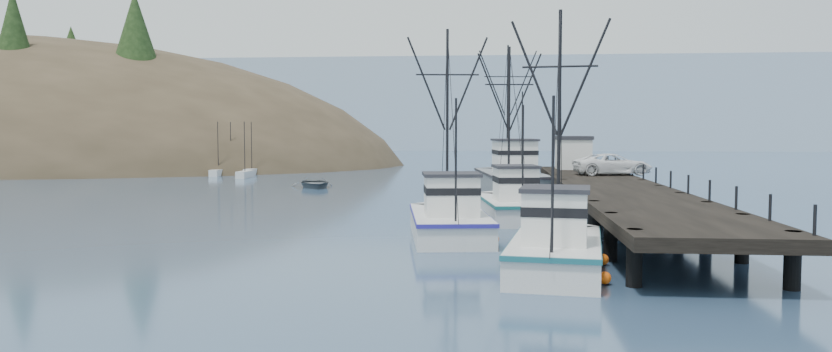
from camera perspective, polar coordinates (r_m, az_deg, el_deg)
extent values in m
plane|color=navy|center=(30.96, -6.44, -6.46)|extent=(400.00, 400.00, 0.00)
cube|color=black|center=(46.56, 15.03, -0.99)|extent=(6.00, 44.00, 0.50)
cylinder|color=black|center=(26.64, 16.44, -6.06)|extent=(0.56, 0.56, 2.00)
cylinder|color=black|center=(28.07, 26.98, -5.82)|extent=(0.56, 0.56, 2.00)
cylinder|color=black|center=(31.50, 14.75, -4.54)|extent=(0.56, 0.56, 2.00)
cylinder|color=black|center=(32.73, 23.80, -4.43)|extent=(0.56, 0.56, 2.00)
cylinder|color=black|center=(36.41, 13.51, -3.43)|extent=(0.56, 0.56, 2.00)
cylinder|color=black|center=(37.47, 21.43, -3.38)|extent=(0.56, 0.56, 2.00)
cylinder|color=black|center=(41.33, 12.57, -2.57)|extent=(0.56, 0.56, 2.00)
cylinder|color=black|center=(42.27, 19.59, -2.56)|extent=(0.56, 0.56, 2.00)
cylinder|color=black|center=(46.27, 11.83, -1.90)|extent=(0.56, 0.56, 2.00)
cylinder|color=black|center=(47.12, 18.14, -1.91)|extent=(0.56, 0.56, 2.00)
cylinder|color=black|center=(51.23, 11.24, -1.36)|extent=(0.56, 0.56, 2.00)
cylinder|color=black|center=(51.99, 16.95, -1.38)|extent=(0.56, 0.56, 2.00)
cylinder|color=black|center=(56.19, 10.75, -0.92)|extent=(0.56, 0.56, 2.00)
cylinder|color=black|center=(56.88, 15.97, -0.94)|extent=(0.56, 0.56, 2.00)
cylinder|color=black|center=(61.16, 10.34, -0.54)|extent=(0.56, 0.56, 2.00)
cylinder|color=black|center=(61.79, 15.15, -0.57)|extent=(0.56, 0.56, 2.00)
cylinder|color=black|center=(66.13, 9.99, -0.23)|extent=(0.56, 0.56, 2.00)
cylinder|color=black|center=(66.72, 14.45, -0.25)|extent=(0.56, 0.56, 2.00)
cube|color=beige|center=(96.70, -21.67, 1.02)|extent=(4.00, 5.00, 2.80)
cube|color=beige|center=(103.07, -23.61, 1.12)|extent=(4.00, 5.00, 2.80)
cube|color=beige|center=(100.39, -18.06, 1.19)|extent=(4.00, 5.00, 2.80)
cube|color=#9EB2C6|center=(199.90, 6.72, 2.09)|extent=(360.00, 40.00, 26.00)
cube|color=silver|center=(219.82, -6.50, 2.23)|extent=(180.00, 25.00, 18.00)
cube|color=silver|center=(88.00, -14.96, 0.20)|extent=(1.00, 3.50, 0.90)
cylinder|color=black|center=(87.88, -14.99, 2.09)|extent=(0.08, 0.08, 6.00)
cube|color=silver|center=(93.95, -23.67, 0.23)|extent=(1.00, 3.50, 0.90)
cylinder|color=black|center=(93.84, -23.72, 2.00)|extent=(0.08, 0.08, 6.00)
cube|color=silver|center=(93.94, -19.76, 0.32)|extent=(1.00, 3.50, 0.90)
cylinder|color=black|center=(93.82, -19.80, 2.09)|extent=(0.08, 0.08, 6.00)
cube|color=silver|center=(90.30, -14.03, 0.31)|extent=(1.00, 3.50, 0.90)
cylinder|color=black|center=(90.18, -14.06, 2.14)|extent=(0.08, 0.08, 6.00)
cube|color=silver|center=(88.80, -12.51, 0.27)|extent=(1.00, 3.50, 0.90)
cylinder|color=black|center=(88.68, -12.54, 2.14)|extent=(0.08, 0.08, 6.00)
cube|color=silver|center=(83.89, -13.02, 0.07)|extent=(1.00, 3.50, 0.90)
cylinder|color=black|center=(83.77, -13.05, 2.05)|extent=(0.08, 0.08, 6.00)
cube|color=silver|center=(28.87, 10.72, -6.33)|extent=(4.33, 8.68, 1.60)
cube|color=silver|center=(32.97, 11.06, -5.09)|extent=(3.22, 3.22, 1.60)
cube|color=#185660|center=(28.76, 10.73, -4.96)|extent=(4.42, 8.90, 0.18)
cube|color=silver|center=(27.56, 10.66, -3.13)|extent=(2.56, 2.63, 1.90)
cube|color=#26262B|center=(27.46, 10.68, -1.00)|extent=(2.79, 2.87, 0.16)
cylinder|color=black|center=(29.72, 10.95, 4.03)|extent=(0.14, 0.14, 8.81)
cylinder|color=black|center=(25.29, 10.47, 0.12)|extent=(0.10, 0.10, 5.29)
cube|color=silver|center=(37.11, 2.57, -4.05)|extent=(4.79, 9.32, 1.60)
cube|color=silver|center=(41.52, 2.05, -3.22)|extent=(3.56, 3.56, 1.60)
cube|color=navy|center=(37.02, 2.58, -2.98)|extent=(4.89, 9.56, 0.18)
cube|color=silver|center=(35.78, 2.73, -1.52)|extent=(2.84, 2.84, 1.90)
cube|color=#26262B|center=(35.70, 2.74, 0.13)|extent=(3.08, 3.09, 0.16)
cylinder|color=black|center=(38.14, 2.42, 4.33)|extent=(0.14, 0.14, 9.25)
cylinder|color=black|center=(33.39, 3.08, 1.25)|extent=(0.10, 0.10, 5.55)
cube|color=silver|center=(44.74, 7.40, -2.75)|extent=(4.48, 8.95, 1.60)
cube|color=silver|center=(48.94, 6.54, -2.20)|extent=(3.27, 3.27, 1.60)
cube|color=#165A5A|center=(44.66, 7.40, -1.86)|extent=(4.57, 9.18, 0.18)
cube|color=silver|center=(43.50, 7.66, -0.62)|extent=(2.63, 2.72, 1.90)
cube|color=#26262B|center=(43.43, 7.67, 0.73)|extent=(2.85, 2.97, 0.16)
cylinder|color=black|center=(45.76, 7.17, 4.14)|extent=(0.14, 0.14, 9.15)
cylinder|color=black|center=(41.24, 8.22, 1.64)|extent=(0.10, 0.10, 5.49)
cube|color=slate|center=(61.78, 7.30, -0.70)|extent=(6.17, 13.30, 2.20)
cube|color=slate|center=(68.09, 6.41, -0.29)|extent=(4.41, 4.41, 2.20)
cube|color=black|center=(61.71, 7.31, 0.22)|extent=(6.31, 13.64, 0.18)
cube|color=silver|center=(60.02, 7.58, 1.46)|extent=(3.58, 4.01, 2.60)
cube|color=#26262B|center=(59.99, 7.59, 2.78)|extent=(3.89, 4.37, 0.16)
cylinder|color=black|center=(63.57, 7.05, 5.21)|extent=(0.14, 0.14, 10.63)
cylinder|color=black|center=(56.75, 8.16, 3.24)|extent=(0.10, 0.10, 6.38)
cube|color=silver|center=(64.22, 12.01, 1.64)|extent=(2.80, 3.00, 2.50)
cube|color=#26262B|center=(64.19, 12.02, 2.89)|extent=(3.00, 3.20, 0.30)
imported|color=white|center=(56.66, 14.90, 0.87)|extent=(6.07, 3.62, 1.58)
imported|color=#51575A|center=(68.93, -7.82, -0.88)|extent=(5.57, 6.47, 1.13)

